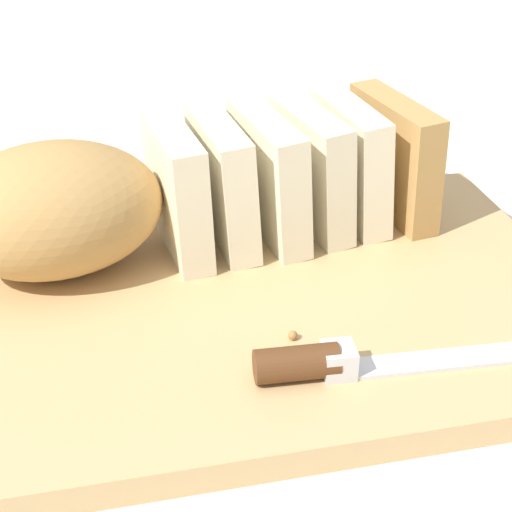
% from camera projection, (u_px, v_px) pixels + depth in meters
% --- Properties ---
extents(ground_plane, '(3.00, 3.00, 0.00)m').
position_uv_depth(ground_plane, '(256.00, 315.00, 0.56)').
color(ground_plane, silver).
extents(cutting_board, '(0.49, 0.34, 0.02)m').
position_uv_depth(cutting_board, '(256.00, 303.00, 0.55)').
color(cutting_board, tan).
rests_on(cutting_board, ground_plane).
extents(bread_loaf, '(0.39, 0.15, 0.10)m').
position_uv_depth(bread_loaf, '(174.00, 190.00, 0.58)').
color(bread_loaf, tan).
rests_on(bread_loaf, cutting_board).
extents(bread_knife, '(0.28, 0.05, 0.02)m').
position_uv_depth(bread_knife, '(365.00, 360.00, 0.47)').
color(bread_knife, silver).
rests_on(bread_knife, cutting_board).
extents(crumb_near_knife, '(0.01, 0.01, 0.01)m').
position_uv_depth(crumb_near_knife, '(293.00, 335.00, 0.50)').
color(crumb_near_knife, '#A8753D').
rests_on(crumb_near_knife, cutting_board).
extents(crumb_near_loaf, '(0.01, 0.01, 0.01)m').
position_uv_depth(crumb_near_loaf, '(207.00, 267.00, 0.57)').
color(crumb_near_loaf, '#A8753D').
rests_on(crumb_near_loaf, cutting_board).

